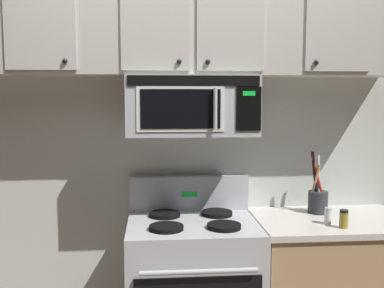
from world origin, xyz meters
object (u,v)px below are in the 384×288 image
(over_range_microwave, at_px, (191,105))
(utensil_crock_charcoal, at_px, (318,199))
(salt_shaker, at_px, (328,216))
(spice_jar, at_px, (344,219))

(over_range_microwave, relative_size, utensil_crock_charcoal, 1.95)
(salt_shaker, distance_m, spice_jar, 0.10)
(salt_shaker, bearing_deg, over_range_microwave, 163.63)
(utensil_crock_charcoal, height_order, spice_jar, utensil_crock_charcoal)
(utensil_crock_charcoal, relative_size, salt_shaker, 4.12)
(utensil_crock_charcoal, bearing_deg, spice_jar, -85.22)
(over_range_microwave, height_order, salt_shaker, over_range_microwave)
(utensil_crock_charcoal, xyz_separation_m, spice_jar, (0.03, -0.33, -0.04))
(salt_shaker, bearing_deg, utensil_crock_charcoal, 83.81)
(salt_shaker, bearing_deg, spice_jar, -57.96)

